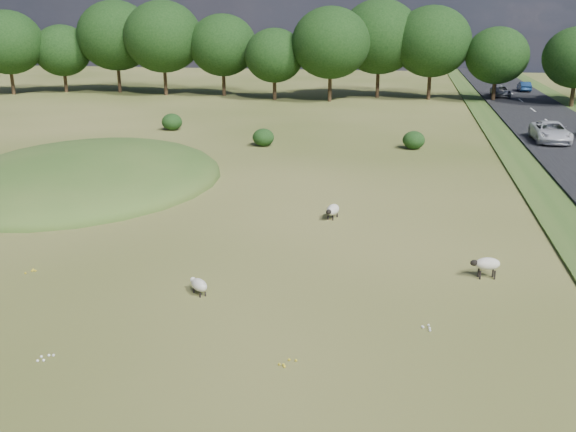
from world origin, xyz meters
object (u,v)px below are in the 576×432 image
object	(u,v)px
car_4	(551,132)
car_6	(501,91)
sheep_3	(199,285)
sheep_2	(333,210)
sheep_1	(487,264)
car_1	(524,86)
car_2	(500,72)

from	to	relation	value
car_4	car_6	xyz separation A→B (m)	(0.00, 30.08, -0.13)
sheep_3	car_6	bearing A→B (deg)	-62.54
sheep_2	car_4	size ratio (longest dim) A/B	0.24
sheep_3	sheep_2	bearing A→B (deg)	-66.65
sheep_1	sheep_2	size ratio (longest dim) A/B	0.92
sheep_1	sheep_2	xyz separation A→B (m)	(-6.65, 6.46, -0.13)
sheep_1	car_1	bearing A→B (deg)	-110.15
car_1	car_2	bearing A→B (deg)	-90.00
car_1	car_6	world-z (taller)	car_6
sheep_2	car_2	xyz separation A→B (m)	(18.24, 83.20, 0.43)
car_2	car_6	bearing A→B (deg)	82.97
sheep_3	car_6	xyz separation A→B (m)	(18.11, 62.30, 0.52)
car_2	car_4	bearing A→B (deg)	86.43
car_6	car_4	bearing A→B (deg)	-90.00
sheep_1	car_2	xyz separation A→B (m)	(11.59, 89.66, 0.30)
sheep_1	sheep_3	distance (m)	10.88
car_1	car_4	xyz separation A→B (m)	(-3.80, -36.72, 0.14)
sheep_2	sheep_3	bearing A→B (deg)	-5.48
car_6	sheep_2	bearing A→B (deg)	-105.41
car_1	car_2	world-z (taller)	car_2
sheep_2	car_1	distance (m)	61.79
car_1	sheep_2	bearing A→B (deg)	72.83
car_2	car_1	bearing A→B (deg)	90.00
car_4	sheep_3	bearing A→B (deg)	-119.34
car_2	car_6	xyz separation A→B (m)	(-3.80, -30.79, 0.01)
sheep_1	car_2	world-z (taller)	car_2
car_2	sheep_3	bearing A→B (deg)	76.76
car_2	car_6	size ratio (longest dim) A/B	0.94
sheep_2	car_2	world-z (taller)	car_2
sheep_3	car_1	size ratio (longest dim) A/B	0.25
car_2	sheep_1	bearing A→B (deg)	82.63
car_2	sheep_2	bearing A→B (deg)	77.63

